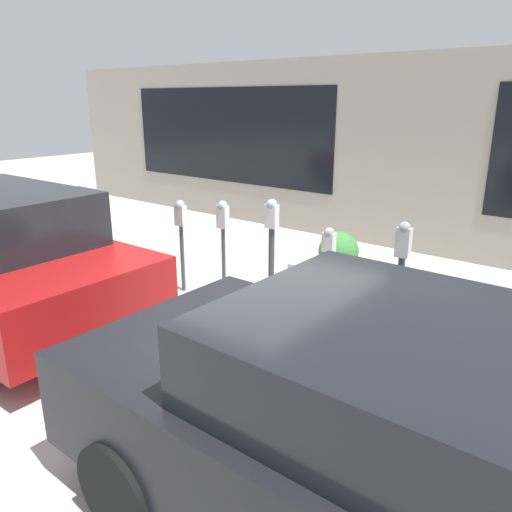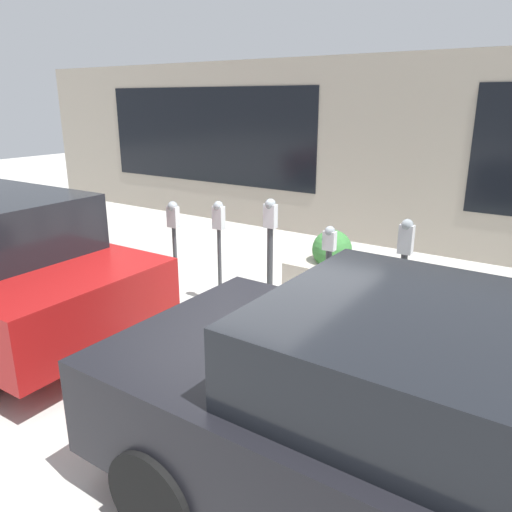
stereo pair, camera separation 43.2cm
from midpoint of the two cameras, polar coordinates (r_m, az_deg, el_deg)
ground_plane at (r=6.17m, az=1.26°, el=-8.46°), size 40.00×40.00×0.00m
curb_strip at (r=6.11m, az=0.80°, el=-8.55°), size 19.00×0.16×0.04m
building_facade at (r=9.56m, az=18.06°, el=10.93°), size 19.00×0.17×3.48m
parking_meter_nearest at (r=5.39m, az=18.41°, el=-2.00°), size 0.15×0.12×1.54m
parking_meter_second at (r=5.81m, az=10.30°, el=-1.48°), size 0.14×0.12×1.33m
parking_meter_middle at (r=6.13m, az=3.80°, el=1.33°), size 0.16×0.13×1.56m
parking_meter_fourth at (r=6.57m, az=-1.91°, el=3.01°), size 0.15×0.13×1.45m
parking_meter_farthest at (r=7.14m, az=-6.87°, el=3.46°), size 0.17×0.14×1.35m
planter_box at (r=7.18m, az=11.00°, el=-1.88°), size 1.11×0.89×0.95m
parked_car_front at (r=3.27m, az=18.72°, el=-18.79°), size 4.21×2.08×1.56m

